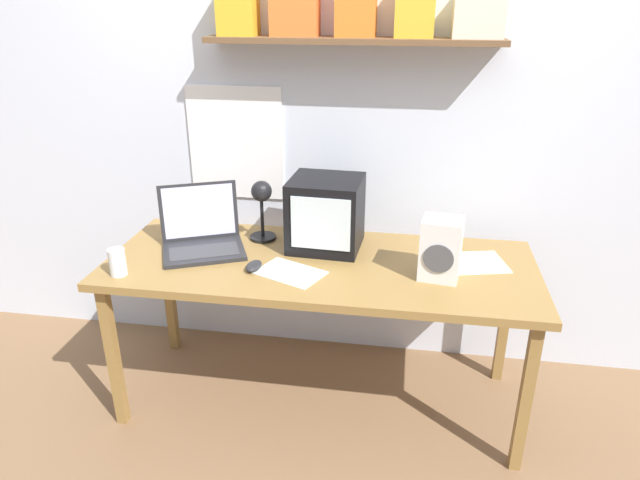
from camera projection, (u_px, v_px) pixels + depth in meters
ground_plane at (320, 397)px, 2.74m from camera, size 12.00×12.00×0.00m
back_wall at (337, 103)px, 2.68m from camera, size 5.60×0.24×2.60m
corner_desk at (320, 273)px, 2.48m from camera, size 1.84×0.73×0.73m
crt_monitor at (327, 214)px, 2.53m from camera, size 0.33×0.31×0.32m
laptop at (202, 234)px, 2.56m from camera, size 0.44×0.42×0.28m
desk_lamp at (262, 202)px, 2.56m from camera, size 0.13×0.16×0.30m
juice_glass at (118, 263)px, 2.32m from camera, size 0.07×0.07×0.11m
space_heater at (441, 249)px, 2.27m from camera, size 0.18×0.16×0.25m
computer_mouse at (254, 266)px, 2.37m from camera, size 0.07×0.11×0.03m
loose_paper_near_monitor at (473, 263)px, 2.44m from camera, size 0.31×0.27×0.00m
loose_paper_near_laptop at (290, 273)px, 2.35m from camera, size 0.32×0.27×0.00m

